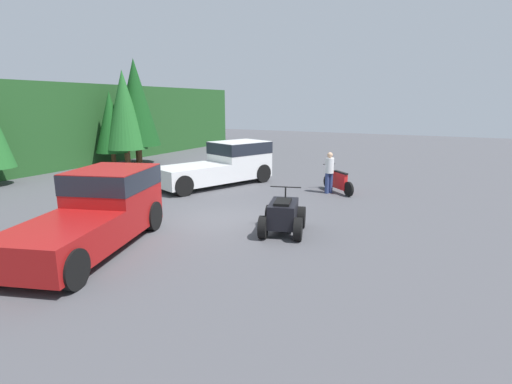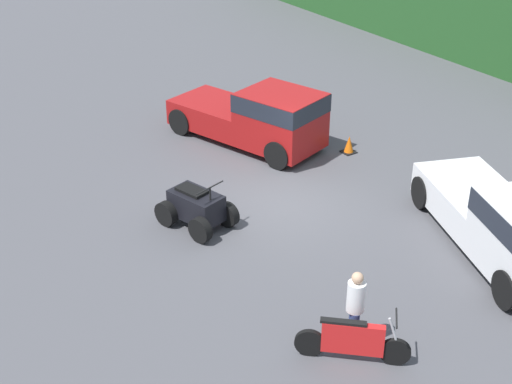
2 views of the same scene
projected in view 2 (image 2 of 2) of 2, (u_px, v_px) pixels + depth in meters
The scene contains 7 objects.
ground_plane at pixel (281, 202), 19.57m from camera, with size 80.00×80.00×0.00m, color #4C4C51.
pickup_truck_red at pixel (260, 116), 22.30m from camera, with size 5.52×3.46×1.96m.
pickup_truck_second at pixel (512, 224), 16.56m from camera, with size 5.94×3.85×1.96m.
dirt_bike at pixel (353, 341), 13.82m from camera, with size 1.61×1.74×1.14m.
quad_atv at pixel (196, 208), 18.26m from camera, with size 2.16×1.70×1.30m.
rider_person at pixel (355, 307), 13.98m from camera, with size 0.50×0.50×1.76m.
traffic_cone at pixel (349, 145), 22.24m from camera, with size 0.42×0.42×0.55m.
Camera 2 is at (13.86, -9.92, 9.64)m, focal length 50.00 mm.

